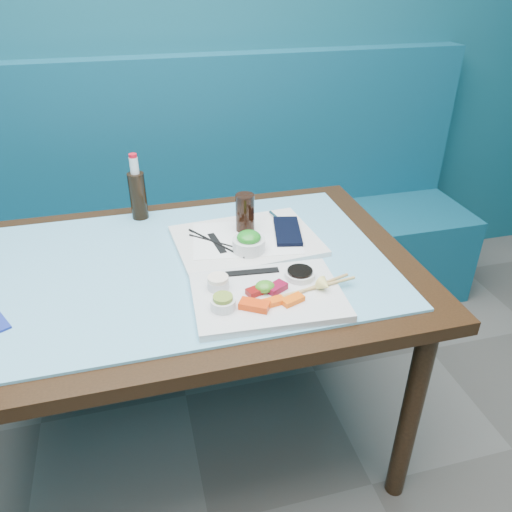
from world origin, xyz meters
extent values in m
cube|color=navy|center=(0.00, 2.22, 0.23)|extent=(3.00, 0.55, 0.45)
cube|color=navy|center=(0.00, 2.44, 0.70)|extent=(3.00, 0.12, 0.95)
cube|color=black|center=(0.00, 1.45, 0.73)|extent=(1.40, 0.90, 0.04)
cylinder|color=black|center=(0.62, 1.08, 0.35)|extent=(0.06, 0.06, 0.71)
cylinder|color=black|center=(-0.62, 1.82, 0.35)|extent=(0.06, 0.06, 0.71)
cylinder|color=black|center=(0.62, 1.82, 0.35)|extent=(0.06, 0.06, 0.71)
cube|color=#68B0D0|center=(0.00, 1.45, 0.75)|extent=(1.22, 0.76, 0.01)
cube|color=silver|center=(0.21, 1.22, 0.77)|extent=(0.40, 0.30, 0.02)
cube|color=red|center=(0.16, 1.16, 0.79)|extent=(0.08, 0.07, 0.02)
cube|color=#FF550A|center=(0.21, 1.17, 0.78)|extent=(0.06, 0.04, 0.01)
cube|color=#FF5B0A|center=(0.26, 1.16, 0.79)|extent=(0.07, 0.05, 0.01)
cube|color=maroon|center=(0.18, 1.22, 0.79)|extent=(0.06, 0.04, 0.02)
cube|color=maroon|center=(0.23, 1.22, 0.79)|extent=(0.06, 0.06, 0.02)
ellipsoid|color=#3D8B20|center=(0.20, 1.23, 0.79)|extent=(0.06, 0.06, 0.03)
cylinder|color=white|center=(0.08, 1.18, 0.79)|extent=(0.08, 0.08, 0.03)
cylinder|color=olive|center=(0.08, 1.18, 0.81)|extent=(0.06, 0.06, 0.01)
cylinder|color=silver|center=(0.09, 1.27, 0.79)|extent=(0.07, 0.07, 0.02)
cylinder|color=#F5E1C9|center=(0.09, 1.27, 0.81)|extent=(0.06, 0.06, 0.01)
cylinder|color=silver|center=(0.31, 1.27, 0.79)|extent=(0.09, 0.09, 0.02)
cylinder|color=black|center=(0.31, 1.27, 0.80)|extent=(0.08, 0.08, 0.01)
cone|color=#FFEC78|center=(0.35, 1.19, 0.80)|extent=(0.05, 0.04, 0.04)
cube|color=black|center=(0.19, 1.32, 0.78)|extent=(0.15, 0.04, 0.00)
cylinder|color=tan|center=(0.32, 1.20, 0.78)|extent=(0.25, 0.08, 0.01)
cylinder|color=tan|center=(0.33, 1.20, 0.78)|extent=(0.25, 0.05, 0.01)
cube|color=silver|center=(0.23, 1.52, 0.77)|extent=(0.46, 0.36, 0.02)
cube|color=white|center=(0.23, 1.52, 0.78)|extent=(0.36, 0.28, 0.00)
cylinder|color=silver|center=(0.22, 1.45, 0.79)|extent=(0.11, 0.11, 0.04)
ellipsoid|color=#1D7F1E|center=(0.22, 1.45, 0.82)|extent=(0.08, 0.08, 0.04)
cylinder|color=black|center=(0.24, 1.58, 0.84)|extent=(0.06, 0.06, 0.12)
cube|color=black|center=(0.36, 1.52, 0.78)|extent=(0.12, 0.20, 0.01)
cylinder|color=silver|center=(0.36, 1.63, 0.78)|extent=(0.03, 0.09, 0.01)
cylinder|color=black|center=(0.13, 1.51, 0.78)|extent=(0.14, 0.22, 0.01)
cylinder|color=black|center=(0.14, 1.51, 0.78)|extent=(0.16, 0.15, 0.01)
cube|color=black|center=(0.13, 1.51, 0.78)|extent=(0.04, 0.13, 0.00)
cylinder|color=black|center=(-0.08, 1.79, 0.84)|extent=(0.07, 0.07, 0.16)
cylinder|color=white|center=(-0.08, 1.79, 0.95)|extent=(0.04, 0.04, 0.06)
cylinder|color=red|center=(-0.08, 1.79, 0.98)|extent=(0.03, 0.03, 0.01)
camera|label=1|loc=(-0.09, 0.20, 1.53)|focal=35.00mm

